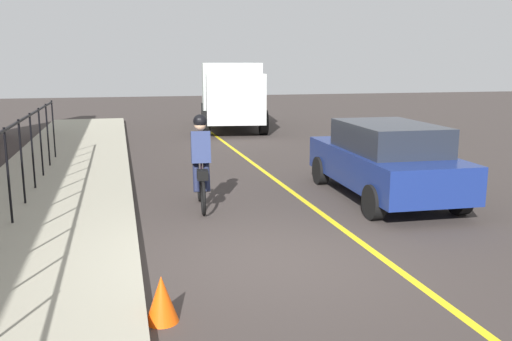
{
  "coord_description": "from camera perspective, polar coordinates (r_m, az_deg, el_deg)",
  "views": [
    {
      "loc": [
        -7.09,
        1.98,
        2.76
      ],
      "look_at": [
        1.54,
        -0.19,
        1.0
      ],
      "focal_mm": 38.05,
      "sensor_mm": 36.0,
      "label": 1
    }
  ],
  "objects": [
    {
      "name": "sidewalk",
      "position": [
        7.71,
        -24.16,
        -10.21
      ],
      "size": [
        40.0,
        3.2,
        0.15
      ],
      "primitive_type": "cube",
      "color": "#9E9A86",
      "rests_on": "ground"
    },
    {
      "name": "lane_line_centre",
      "position": [
        8.41,
        12.08,
        -8.21
      ],
      "size": [
        36.0,
        0.12,
        0.01
      ],
      "primitive_type": "cube",
      "color": "yellow",
      "rests_on": "ground"
    },
    {
      "name": "box_truck_background",
      "position": [
        23.68,
        -2.67,
        8.26
      ],
      "size": [
        6.96,
        3.29,
        2.78
      ],
      "rotation": [
        0.0,
        0.0,
        3.0
      ],
      "color": "#B7C3BB",
      "rests_on": "ground"
    },
    {
      "name": "ground_plane",
      "position": [
        7.86,
        1.4,
        -9.36
      ],
      "size": [
        80.0,
        80.0,
        0.0
      ],
      "primitive_type": "plane",
      "color": "#38312E"
    },
    {
      "name": "cyclist_lead",
      "position": [
        10.35,
        -5.81,
        0.85
      ],
      "size": [
        1.71,
        0.39,
        1.83
      ],
      "rotation": [
        0.0,
        0.0,
        -0.08
      ],
      "color": "black",
      "rests_on": "ground"
    },
    {
      "name": "patrol_sedan",
      "position": [
        11.47,
        13.36,
        1.17
      ],
      "size": [
        4.47,
        2.07,
        1.58
      ],
      "rotation": [
        0.0,
        0.0,
        -0.04
      ],
      "color": "navy",
      "rests_on": "ground"
    },
    {
      "name": "traffic_cone_near",
      "position": [
        6.1,
        -9.89,
        -13.16
      ],
      "size": [
        0.36,
        0.36,
        0.53
      ],
      "primitive_type": "cone",
      "color": "#EF4E0B",
      "rests_on": "ground"
    }
  ]
}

